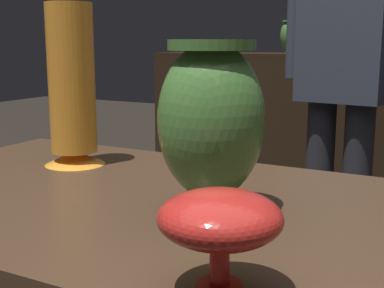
{
  "coord_description": "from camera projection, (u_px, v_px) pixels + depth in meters",
  "views": [
    {
      "loc": [
        0.41,
        -0.71,
        1.05
      ],
      "look_at": [
        0.04,
        -0.01,
        0.9
      ],
      "focal_mm": 49.26,
      "sensor_mm": 36.0,
      "label": 1
    }
  ],
  "objects": [
    {
      "name": "back_display_shelf",
      "position": [
        381.0,
        148.0,
        2.81
      ],
      "size": [
        2.6,
        0.4,
        0.99
      ],
      "color": "black",
      "rests_on": "ground_plane"
    },
    {
      "name": "vase_centerpiece",
      "position": [
        211.0,
        121.0,
        0.78
      ],
      "size": [
        0.16,
        0.16,
        0.26
      ],
      "color": "#477A38",
      "rests_on": "display_plinth"
    },
    {
      "name": "vase_tall_behind",
      "position": [
        72.0,
        90.0,
        1.08
      ],
      "size": [
        0.13,
        0.13,
        0.33
      ],
      "color": "orange",
      "rests_on": "display_plinth"
    },
    {
      "name": "vase_left_accent",
      "position": [
        220.0,
        221.0,
        0.53
      ],
      "size": [
        0.13,
        0.13,
        0.11
      ],
      "color": "red",
      "rests_on": "display_plinth"
    },
    {
      "name": "shelf_vase_left",
      "position": [
        289.0,
        35.0,
        2.92
      ],
      "size": [
        0.1,
        0.1,
        0.18
      ],
      "color": "#477A38",
      "rests_on": "back_display_shelf"
    },
    {
      "name": "visitor_center_back",
      "position": [
        344.0,
        58.0,
        1.96
      ],
      "size": [
        0.47,
        0.22,
        1.68
      ],
      "rotation": [
        0.0,
        0.0,
        3.0
      ],
      "color": "#232328",
      "rests_on": "ground_plane"
    }
  ]
}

